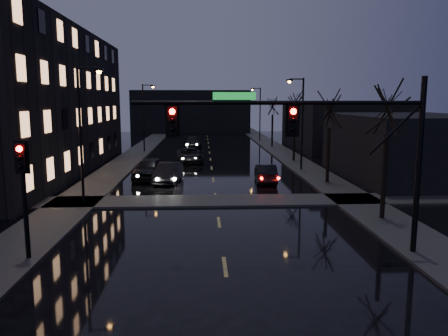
{
  "coord_description": "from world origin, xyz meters",
  "views": [
    {
      "loc": [
        -0.78,
        -7.38,
        6.07
      ],
      "look_at": [
        0.12,
        11.22,
        3.2
      ],
      "focal_mm": 35.0,
      "sensor_mm": 36.0,
      "label": 1
    }
  ],
  "objects": [
    {
      "name": "sidewalk_left",
      "position": [
        -8.5,
        35.0,
        0.06
      ],
      "size": [
        3.0,
        140.0,
        0.12
      ],
      "primitive_type": "cube",
      "color": "#2D2D2B",
      "rests_on": "ground"
    },
    {
      "name": "sidewalk_right",
      "position": [
        8.5,
        35.0,
        0.06
      ],
      "size": [
        3.0,
        140.0,
        0.12
      ],
      "primitive_type": "cube",
      "color": "#2D2D2B",
      "rests_on": "ground"
    },
    {
      "name": "sidewalk_cross",
      "position": [
        0.0,
        18.5,
        0.06
      ],
      "size": [
        40.0,
        3.0,
        0.12
      ],
      "primitive_type": "cube",
      "color": "#2D2D2B",
      "rests_on": "ground"
    },
    {
      "name": "apartment_block",
      "position": [
        -16.5,
        30.0,
        6.0
      ],
      "size": [
        12.0,
        30.0,
        12.0
      ],
      "primitive_type": "cube",
      "color": "black",
      "rests_on": "ground"
    },
    {
      "name": "commercial_right_near",
      "position": [
        15.5,
        26.0,
        2.5
      ],
      "size": [
        10.0,
        14.0,
        5.0
      ],
      "primitive_type": "cube",
      "color": "black",
      "rests_on": "ground"
    },
    {
      "name": "commercial_right_far",
      "position": [
        17.0,
        48.0,
        3.0
      ],
      "size": [
        12.0,
        18.0,
        6.0
      ],
      "primitive_type": "cube",
      "color": "black",
      "rests_on": "ground"
    },
    {
      "name": "far_block",
      "position": [
        -3.0,
        78.0,
        4.0
      ],
      "size": [
        22.0,
        10.0,
        8.0
      ],
      "primitive_type": "cube",
      "color": "black",
      "rests_on": "ground"
    },
    {
      "name": "signal_mast",
      "position": [
        3.85,
        9.0,
        4.87
      ],
      "size": [
        11.11,
        0.41,
        7.0
      ],
      "color": "black",
      "rests_on": "ground"
    },
    {
      "name": "signal_pole_left",
      "position": [
        -7.5,
        8.99,
        3.01
      ],
      "size": [
        0.35,
        0.41,
        4.53
      ],
      "color": "black",
      "rests_on": "ground"
    },
    {
      "name": "tree_near",
      "position": [
        8.4,
        14.0,
        6.22
      ],
      "size": [
        3.52,
        3.52,
        8.08
      ],
      "color": "black",
      "rests_on": "ground"
    },
    {
      "name": "tree_mid_a",
      "position": [
        8.4,
        24.0,
        5.83
      ],
      "size": [
        3.3,
        3.3,
        7.58
      ],
      "color": "black",
      "rests_on": "ground"
    },
    {
      "name": "tree_mid_b",
      "position": [
        8.4,
        36.0,
        6.61
      ],
      "size": [
        3.74,
        3.74,
        8.59
      ],
      "color": "black",
      "rests_on": "ground"
    },
    {
      "name": "tree_far",
      "position": [
        8.4,
        50.0,
        6.06
      ],
      "size": [
        3.43,
        3.43,
        7.88
      ],
      "color": "black",
      "rests_on": "ground"
    },
    {
      "name": "streetlight_l_near",
      "position": [
        -7.58,
        18.0,
        4.77
      ],
      "size": [
        1.53,
        0.28,
        8.0
      ],
      "color": "black",
      "rests_on": "ground"
    },
    {
      "name": "streetlight_l_far",
      "position": [
        -7.58,
        45.0,
        4.77
      ],
      "size": [
        1.53,
        0.28,
        8.0
      ],
      "color": "black",
      "rests_on": "ground"
    },
    {
      "name": "streetlight_r_mid",
      "position": [
        7.58,
        30.0,
        4.77
      ],
      "size": [
        1.53,
        0.28,
        8.0
      ],
      "color": "black",
      "rests_on": "ground"
    },
    {
      "name": "streetlight_r_far",
      "position": [
        7.58,
        58.0,
        4.77
      ],
      "size": [
        1.53,
        0.28,
        8.0
      ],
      "color": "black",
      "rests_on": "ground"
    },
    {
      "name": "oncoming_car_a",
      "position": [
        -4.96,
        26.47,
        0.84
      ],
      "size": [
        2.52,
        5.12,
        1.68
      ],
      "primitive_type": "imported",
      "rotation": [
        0.0,
        0.0,
        -0.11
      ],
      "color": "black",
      "rests_on": "ground"
    },
    {
      "name": "oncoming_car_b",
      "position": [
        -3.39,
        25.05,
        0.74
      ],
      "size": [
        2.09,
        4.64,
        1.48
      ],
      "primitive_type": "imported",
      "rotation": [
        0.0,
        0.0,
        -0.12
      ],
      "color": "black",
      "rests_on": "ground"
    },
    {
      "name": "oncoming_car_c",
      "position": [
        -2.1,
        35.63,
        0.72
      ],
      "size": [
        2.94,
        5.42,
        1.44
      ],
      "primitive_type": "imported",
      "rotation": [
        0.0,
        0.0,
        0.11
      ],
      "color": "black",
      "rests_on": "ground"
    },
    {
      "name": "oncoming_car_d",
      "position": [
        -2.17,
        49.44,
        0.73
      ],
      "size": [
        2.6,
        5.2,
        1.45
      ],
      "primitive_type": "imported",
      "rotation": [
        0.0,
        0.0,
        0.12
      ],
      "color": "black",
      "rests_on": "ground"
    },
    {
      "name": "lead_car",
      "position": [
        3.9,
        24.69,
        0.69
      ],
      "size": [
        1.72,
        4.29,
        1.39
      ],
      "primitive_type": "imported",
      "rotation": [
        0.0,
        0.0,
        3.08
      ],
      "color": "black",
      "rests_on": "ground"
    }
  ]
}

